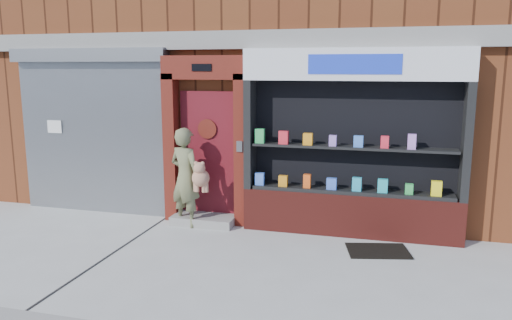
% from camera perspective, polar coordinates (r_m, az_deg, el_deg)
% --- Properties ---
extents(ground, '(80.00, 80.00, 0.00)m').
position_cam_1_polar(ground, '(7.12, -5.14, -11.80)').
color(ground, '#9E9E99').
rests_on(ground, ground).
extents(building, '(12.00, 8.16, 8.00)m').
position_cam_1_polar(building, '(12.45, 4.49, 16.50)').
color(building, '#602C16').
rests_on(building, ground).
extents(shutter_bay, '(3.10, 0.30, 3.04)m').
position_cam_1_polar(shutter_bay, '(9.73, -18.13, 4.22)').
color(shutter_bay, gray).
rests_on(shutter_bay, ground).
extents(red_door_bay, '(1.52, 0.58, 2.90)m').
position_cam_1_polar(red_door_bay, '(8.68, -5.72, 2.25)').
color(red_door_bay, '#57160E').
rests_on(red_door_bay, ground).
extents(pharmacy_bay, '(3.50, 0.41, 3.00)m').
position_cam_1_polar(pharmacy_bay, '(8.11, 10.89, 0.92)').
color(pharmacy_bay, maroon).
rests_on(pharmacy_bay, ground).
extents(woman, '(0.85, 0.60, 1.71)m').
position_cam_1_polar(woman, '(8.59, -7.92, -1.95)').
color(woman, '#696C47').
rests_on(woman, ground).
extents(doormat, '(1.01, 0.81, 0.02)m').
position_cam_1_polar(doormat, '(7.77, 13.75, -10.04)').
color(doormat, black).
rests_on(doormat, ground).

